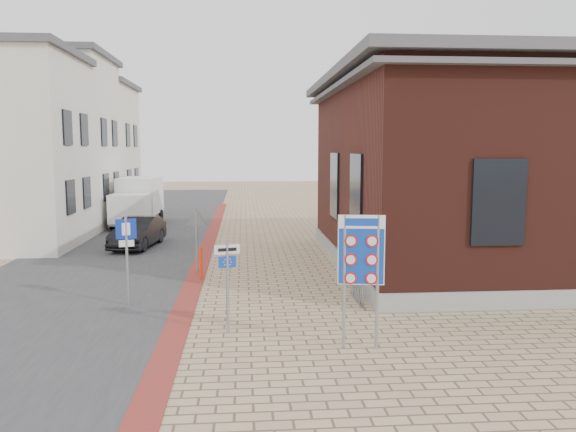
{
  "coord_description": "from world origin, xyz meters",
  "views": [
    {
      "loc": [
        -0.42,
        -12.65,
        4.14
      ],
      "look_at": [
        0.86,
        3.52,
        2.2
      ],
      "focal_mm": 35.0,
      "sensor_mm": 36.0,
      "label": 1
    }
  ],
  "objects": [
    {
      "name": "yield_sign",
      "position": [
        -2.0,
        6.0,
        1.62
      ],
      "size": [
        0.76,
        0.16,
        2.15
      ],
      "rotation": [
        0.0,
        0.0,
        -0.14
      ],
      "color": "gray",
      "rests_on": "ground"
    },
    {
      "name": "bike_rack",
      "position": [
        2.65,
        2.2,
        0.26
      ],
      "size": [
        0.08,
        1.8,
        0.6
      ],
      "color": "slate",
      "rests_on": "ground"
    },
    {
      "name": "brick_building",
      "position": [
        8.99,
        7.0,
        3.49
      ],
      "size": [
        13.0,
        13.0,
        6.8
      ],
      "color": "gray",
      "rests_on": "ground"
    },
    {
      "name": "townhouse_mid",
      "position": [
        -10.99,
        18.0,
        4.57
      ],
      "size": [
        7.4,
        6.4,
        9.1
      ],
      "color": "silver",
      "rests_on": "ground"
    },
    {
      "name": "parking_sign",
      "position": [
        -3.5,
        2.16,
        1.62
      ],
      "size": [
        0.52,
        0.15,
        2.4
      ],
      "rotation": [
        0.0,
        0.0,
        0.22
      ],
      "color": "gray",
      "rests_on": "ground"
    },
    {
      "name": "ground",
      "position": [
        0.0,
        0.0,
        0.0
      ],
      "size": [
        120.0,
        120.0,
        0.0
      ],
      "primitive_type": "plane",
      "color": "tan",
      "rests_on": "ground"
    },
    {
      "name": "road_strip",
      "position": [
        -5.5,
        15.0,
        0.01
      ],
      "size": [
        7.0,
        60.0,
        0.02
      ],
      "primitive_type": "cube",
      "color": "#38383A",
      "rests_on": "ground"
    },
    {
      "name": "essen_sign",
      "position": [
        -0.8,
        -0.29,
        1.4
      ],
      "size": [
        0.57,
        0.19,
        2.15
      ],
      "rotation": [
        0.0,
        0.0,
        0.25
      ],
      "color": "gray",
      "rests_on": "ground"
    },
    {
      "name": "curb_strip",
      "position": [
        -2.0,
        10.0,
        0.01
      ],
      "size": [
        0.6,
        40.0,
        0.02
      ],
      "primitive_type": "cube",
      "color": "maroon",
      "rests_on": "ground"
    },
    {
      "name": "sedan",
      "position": [
        -4.89,
        11.23,
        0.64
      ],
      "size": [
        1.9,
        4.04,
        1.28
      ],
      "primitive_type": "imported",
      "rotation": [
        0.0,
        0.0,
        -0.15
      ],
      "color": "black",
      "rests_on": "ground"
    },
    {
      "name": "bollard",
      "position": [
        -1.8,
        5.0,
        0.53
      ],
      "size": [
        0.11,
        0.11,
        1.07
      ],
      "primitive_type": "cylinder",
      "rotation": [
        0.0,
        0.0,
        0.11
      ],
      "color": "#FF3A0D",
      "rests_on": "ground"
    },
    {
      "name": "townhouse_far",
      "position": [
        -10.99,
        24.0,
        4.17
      ],
      "size": [
        7.4,
        6.4,
        8.3
      ],
      "color": "silver",
      "rests_on": "ground"
    },
    {
      "name": "border_sign",
      "position": [
        1.97,
        -1.5,
        2.02
      ],
      "size": [
        0.96,
        0.19,
        2.81
      ],
      "rotation": [
        0.0,
        0.0,
        -0.15
      ],
      "color": "gray",
      "rests_on": "ground"
    },
    {
      "name": "box_truck",
      "position": [
        -6.16,
        18.25,
        1.33
      ],
      "size": [
        2.25,
        5.0,
        2.58
      ],
      "rotation": [
        0.0,
        0.0,
        -0.03
      ],
      "color": "slate",
      "rests_on": "ground"
    }
  ]
}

